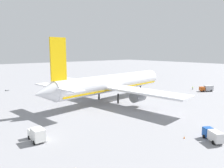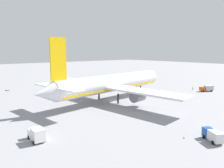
{
  "view_description": "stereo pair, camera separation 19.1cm",
  "coord_description": "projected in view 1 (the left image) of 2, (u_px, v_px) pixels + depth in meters",
  "views": [
    {
      "loc": [
        -59.12,
        -70.83,
        21.07
      ],
      "look_at": [
        0.04,
        0.56,
        6.94
      ],
      "focal_mm": 35.39,
      "sensor_mm": 36.0,
      "label": 1
    },
    {
      "loc": [
        -58.97,
        -70.95,
        21.07
      ],
      "look_at": [
        0.04,
        0.56,
        6.94
      ],
      "focal_mm": 35.39,
      "sensor_mm": 36.0,
      "label": 2
    }
  ],
  "objects": [
    {
      "name": "baggage_cart_1",
      "position": [
        7.0,
        90.0,
        116.78
      ],
      "size": [
        1.69,
        2.91,
        0.4
      ],
      "color": "gray",
      "rests_on": "ground"
    },
    {
      "name": "airliner",
      "position": [
        111.0,
        84.0,
        92.38
      ],
      "size": [
        69.8,
        70.57,
        25.32
      ],
      "color": "white",
      "rests_on": "ground"
    },
    {
      "name": "service_truck_1",
      "position": [
        213.0,
        135.0,
        51.53
      ],
      "size": [
        4.61,
        5.96,
        2.72
      ],
      "color": "#194CA5",
      "rests_on": "ground"
    },
    {
      "name": "baggage_cart_0",
      "position": [
        109.0,
        80.0,
        151.58
      ],
      "size": [
        1.77,
        3.21,
        1.53
      ],
      "color": "#595B60",
      "rests_on": "ground"
    },
    {
      "name": "traffic_cone_1",
      "position": [
        135.0,
        85.0,
        132.26
      ],
      "size": [
        0.36,
        0.36,
        0.55
      ],
      "primitive_type": "cone",
      "color": "orange",
      "rests_on": "ground"
    },
    {
      "name": "ground_plane",
      "position": [
        113.0,
        100.0,
        94.38
      ],
      "size": [
        600.0,
        600.0,
        0.0
      ],
      "primitive_type": "plane",
      "color": "gray"
    },
    {
      "name": "ground_worker_2",
      "position": [
        193.0,
        88.0,
        119.66
      ],
      "size": [
        0.51,
        0.51,
        1.79
      ],
      "color": "#3F3F47",
      "rests_on": "ground"
    },
    {
      "name": "service_truck_3",
      "position": [
        207.0,
        88.0,
        114.47
      ],
      "size": [
        7.13,
        5.51,
        3.01
      ],
      "color": "#BF4C14",
      "rests_on": "ground"
    },
    {
      "name": "service_truck_5",
      "position": [
        37.0,
        134.0,
        51.6
      ],
      "size": [
        2.97,
        5.95,
        3.22
      ],
      "color": "white",
      "rests_on": "ground"
    },
    {
      "name": "traffic_cone_0",
      "position": [
        184.0,
        137.0,
        53.34
      ],
      "size": [
        0.36,
        0.36,
        0.55
      ],
      "primitive_type": "cone",
      "color": "orange",
      "rests_on": "ground"
    }
  ]
}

